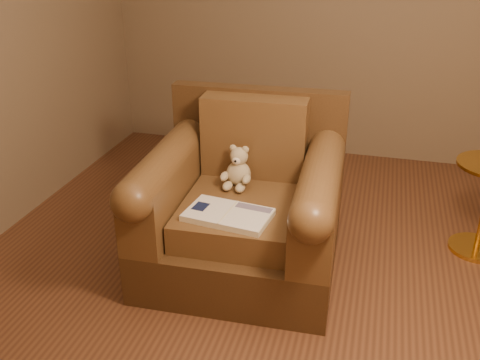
# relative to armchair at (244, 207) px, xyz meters

# --- Properties ---
(floor) EXTENTS (4.00, 4.00, 0.00)m
(floor) POSITION_rel_armchair_xyz_m (0.31, -0.05, -0.39)
(floor) COLOR brown
(floor) RESTS_ON ground
(armchair) EXTENTS (1.15, 1.10, 1.00)m
(armchair) POSITION_rel_armchair_xyz_m (0.00, 0.00, 0.00)
(armchair) COLOR #452C17
(armchair) RESTS_ON floor
(teddy_bear) EXTENTS (0.19, 0.21, 0.26)m
(teddy_bear) POSITION_rel_armchair_xyz_m (-0.06, 0.09, 0.19)
(teddy_bear) COLOR tan
(teddy_bear) RESTS_ON armchair
(guidebook) EXTENTS (0.48, 0.33, 0.04)m
(guidebook) POSITION_rel_armchair_xyz_m (-0.01, -0.31, 0.11)
(guidebook) COLOR beige
(guidebook) RESTS_ON armchair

